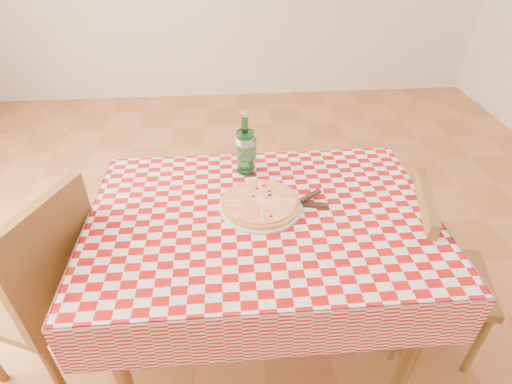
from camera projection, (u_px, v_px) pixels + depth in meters
dining_table at (262, 234)px, 1.56m from camera, size 1.20×0.80×0.75m
tablecloth at (263, 215)px, 1.50m from camera, size 1.30×0.90×0.01m
chair_near at (430, 264)px, 1.68m from camera, size 0.46×0.46×0.82m
chair_far at (45, 283)px, 1.52m from camera, size 0.55×0.55×0.93m
pizza_plate at (261, 203)px, 1.52m from camera, size 0.33×0.33×0.04m
water_bottle at (245, 143)px, 1.65m from camera, size 0.08×0.08×0.28m
wine_glass at (248, 157)px, 1.67m from camera, size 0.08×0.08×0.17m
cutlery at (301, 202)px, 1.53m from camera, size 0.32×0.29×0.03m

